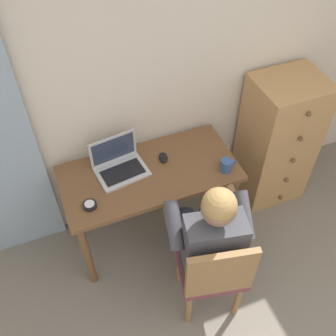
% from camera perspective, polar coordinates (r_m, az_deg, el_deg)
% --- Properties ---
extents(wall_back, '(4.80, 0.05, 2.50)m').
position_cam_1_polar(wall_back, '(2.79, 1.83, 13.81)').
color(wall_back, beige).
rests_on(wall_back, ground_plane).
extents(desk, '(1.23, 0.59, 0.75)m').
position_cam_1_polar(desk, '(2.84, -2.62, -2.09)').
color(desk, brown).
rests_on(desk, ground_plane).
extents(dresser, '(0.52, 0.47, 1.15)m').
position_cam_1_polar(dresser, '(3.34, 15.36, 3.75)').
color(dresser, tan).
rests_on(dresser, ground_plane).
extents(chair, '(0.49, 0.48, 0.88)m').
position_cam_1_polar(chair, '(2.62, 6.57, -14.52)').
color(chair, brown).
rests_on(chair, ground_plane).
extents(person_seated, '(0.61, 0.64, 1.19)m').
position_cam_1_polar(person_seated, '(2.55, 5.81, -9.07)').
color(person_seated, '#33384C').
rests_on(person_seated, ground_plane).
extents(laptop, '(0.37, 0.29, 0.24)m').
position_cam_1_polar(laptop, '(2.75, -7.04, 0.58)').
color(laptop, '#B7BABF').
rests_on(laptop, desk).
extents(computer_mouse, '(0.08, 0.11, 0.03)m').
position_cam_1_polar(computer_mouse, '(2.82, -0.68, 1.52)').
color(computer_mouse, black).
rests_on(computer_mouse, desk).
extents(desk_clock, '(0.09, 0.09, 0.03)m').
position_cam_1_polar(desk_clock, '(2.60, -11.16, -5.25)').
color(desk_clock, black).
rests_on(desk_clock, desk).
extents(coffee_mug, '(0.12, 0.08, 0.09)m').
position_cam_1_polar(coffee_mug, '(2.76, 8.38, 0.39)').
color(coffee_mug, '#33518C').
rests_on(coffee_mug, desk).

